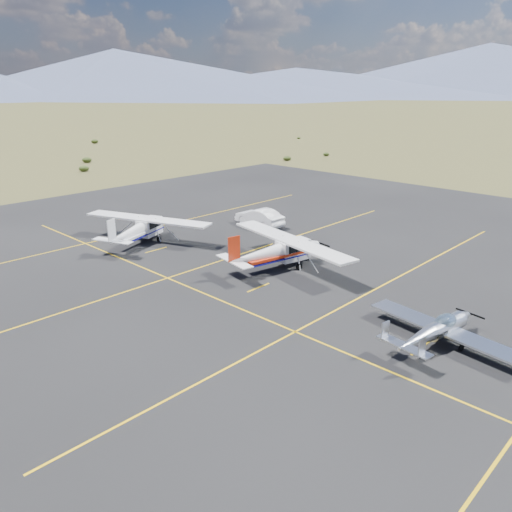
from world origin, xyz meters
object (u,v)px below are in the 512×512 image
sedan (259,217)px  aircraft_plain (140,229)px  aircraft_cessna (278,251)px  aircraft_low_wing (438,330)px

sedan → aircraft_plain: bearing=-16.0°
aircraft_plain → sedan: size_ratio=2.26×
aircraft_cessna → sedan: size_ratio=2.40×
aircraft_cessna → aircraft_plain: size_ratio=1.06×
aircraft_cessna → sedan: bearing=60.9°
aircraft_plain → sedan: bearing=-38.4°
sedan → aircraft_low_wing: bearing=66.3°
aircraft_plain → sedan: (10.53, -3.26, -0.45)m
aircraft_low_wing → aircraft_cessna: bearing=85.7°
aircraft_low_wing → aircraft_plain: 24.71m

